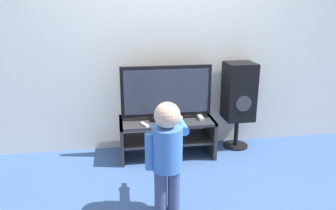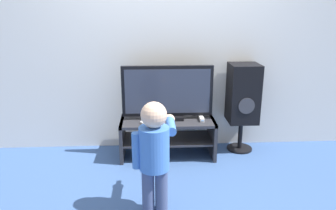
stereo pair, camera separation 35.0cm
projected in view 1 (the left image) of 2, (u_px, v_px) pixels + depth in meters
name	position (u px, v px, depth m)	size (l,w,h in m)	color
ground_plane	(170.00, 164.00, 3.55)	(16.00, 16.00, 0.00)	#38568C
wall_back	(162.00, 38.00, 3.69)	(10.00, 0.06, 2.60)	silver
tv_stand	(167.00, 131.00, 3.69)	(1.05, 0.48, 0.43)	#2D2D33
television	(166.00, 93.00, 3.58)	(1.00, 0.20, 0.60)	black
game_console	(200.00, 117.00, 3.67)	(0.04, 0.18, 0.04)	white
remote_primary	(145.00, 125.00, 3.46)	(0.09, 0.13, 0.03)	white
remote_secondary	(163.00, 124.00, 3.48)	(0.05, 0.13, 0.03)	white
child	(167.00, 149.00, 2.59)	(0.36, 0.52, 0.95)	#3F4C72
speaker_tower	(239.00, 93.00, 3.80)	(0.33, 0.34, 1.03)	black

